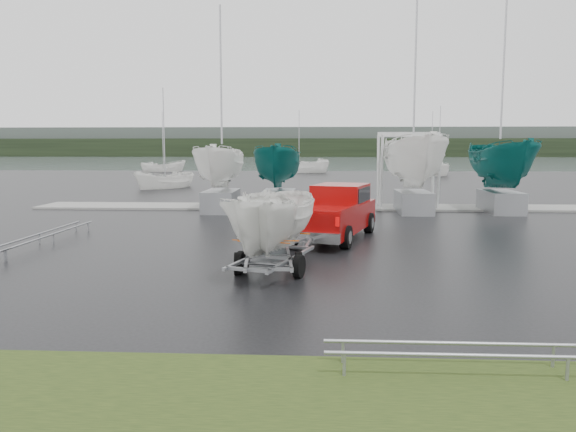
{
  "coord_description": "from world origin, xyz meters",
  "views": [
    {
      "loc": [
        0.4,
        -17.69,
        3.35
      ],
      "look_at": [
        -0.54,
        -0.35,
        1.2
      ],
      "focal_mm": 35.0,
      "sensor_mm": 36.0,
      "label": 1
    }
  ],
  "objects": [
    {
      "name": "moored_boat_2",
      "position": [
        14.41,
        48.77,
        0.0
      ],
      "size": [
        2.84,
        2.89,
        11.28
      ],
      "rotation": [
        0.0,
        0.0,
        6.13
      ],
      "color": "white",
      "rests_on": "ground"
    },
    {
      "name": "grass_verge",
      "position": [
        0.0,
        -11.0,
        0.0
      ],
      "size": [
        40.0,
        40.0,
        0.0
      ],
      "primitive_type": "plane",
      "color": "#243414",
      "rests_on": "ground"
    },
    {
      "name": "lake",
      "position": [
        0.0,
        100.0,
        -0.01
      ],
      "size": [
        300.0,
        300.0,
        0.0
      ],
      "primitive_type": "plane",
      "color": "gray",
      "rests_on": "ground"
    },
    {
      "name": "boat_hoist",
      "position": [
        5.23,
        13.0,
        2.67
      ],
      "size": [
        3.3,
        2.18,
        4.12
      ],
      "color": "silver",
      "rests_on": "ground"
    },
    {
      "name": "keelboat_0",
      "position": [
        -4.63,
        11.0,
        3.66
      ],
      "size": [
        2.31,
        3.2,
        10.48
      ],
      "color": "#93969B",
      "rests_on": "ground"
    },
    {
      "name": "moored_boat_1",
      "position": [
        -2.12,
        55.05,
        0.0
      ],
      "size": [
        4.0,
        3.95,
        12.08
      ],
      "rotation": [
        0.0,
        0.0,
        4.37
      ],
      "color": "white",
      "rests_on": "ground"
    },
    {
      "name": "far_hill",
      "position": [
        0.0,
        178.0,
        5.0
      ],
      "size": [
        300.0,
        6.0,
        10.0
      ],
      "primitive_type": "cube",
      "color": "#4C5651",
      "rests_on": "ground"
    },
    {
      "name": "trailer_parked",
      "position": [
        -0.92,
        -3.06,
        2.64
      ],
      "size": [
        1.83,
        3.69,
        4.85
      ],
      "rotation": [
        0.0,
        0.0,
        0.09
      ],
      "color": "#93969B",
      "rests_on": "ground"
    },
    {
      "name": "mast_rack_0",
      "position": [
        -9.0,
        1.0,
        0.35
      ],
      "size": [
        0.56,
        6.5,
        0.06
      ],
      "rotation": [
        0.0,
        0.0,
        1.57
      ],
      "color": "#93969B",
      "rests_on": "ground"
    },
    {
      "name": "moored_boat_4",
      "position": [
        -20.33,
        56.61,
        0.01
      ],
      "size": [
        3.15,
        3.12,
        11.03
      ],
      "rotation": [
        0.0,
        0.0,
        2.07
      ],
      "color": "white",
      "rests_on": "ground"
    },
    {
      "name": "keelboat_3",
      "position": [
        9.69,
        11.3,
        4.09
      ],
      "size": [
        2.57,
        3.2,
        10.75
      ],
      "color": "#93969B",
      "rests_on": "ground"
    },
    {
      "name": "moored_boat_3",
      "position": [
        15.38,
        58.03,
        0.0
      ],
      "size": [
        3.33,
        3.36,
        11.33
      ],
      "rotation": [
        0.0,
        0.0,
        5.87
      ],
      "color": "white",
      "rests_on": "ground"
    },
    {
      "name": "treeline",
      "position": [
        0.0,
        170.0,
        3.0
      ],
      "size": [
        300.0,
        8.0,
        6.0
      ],
      "primitive_type": "cube",
      "color": "black",
      "rests_on": "ground"
    },
    {
      "name": "pickup_truck",
      "position": [
        1.05,
        2.95,
        1.01
      ],
      "size": [
        3.56,
        6.13,
        1.93
      ],
      "rotation": [
        0.0,
        0.0,
        -0.29
      ],
      "color": "#920807",
      "rests_on": "ground"
    },
    {
      "name": "keelboat_2",
      "position": [
        5.23,
        11.0,
        4.54
      ],
      "size": [
        2.85,
        3.2,
        11.03
      ],
      "color": "#93969B",
      "rests_on": "ground"
    },
    {
      "name": "trailer_hitched",
      "position": [
        -0.79,
        -3.18,
        2.73
      ],
      "size": [
        2.17,
        3.79,
        5.03
      ],
      "rotation": [
        0.0,
        0.0,
        -0.29
      ],
      "color": "#93969B",
      "rests_on": "ground"
    },
    {
      "name": "dock",
      "position": [
        0.0,
        13.0,
        0.05
      ],
      "size": [
        30.0,
        3.0,
        0.12
      ],
      "primitive_type": "cube",
      "color": "gray",
      "rests_on": "ground"
    },
    {
      "name": "ground_plane",
      "position": [
        0.0,
        0.0,
        0.0
      ],
      "size": [
        120.0,
        120.0,
        0.0
      ],
      "primitive_type": "plane",
      "color": "black",
      "rests_on": "ground"
    },
    {
      "name": "mast_rack_2",
      "position": [
        4.0,
        -9.5,
        0.35
      ],
      "size": [
        7.0,
        0.56,
        0.06
      ],
      "color": "#93969B",
      "rests_on": "ground"
    },
    {
      "name": "keelboat_1",
      "position": [
        -1.65,
        11.2,
        3.7
      ],
      "size": [
        2.34,
        3.2,
        7.31
      ],
      "color": "#93969B",
      "rests_on": "ground"
    },
    {
      "name": "moored_boat_0",
      "position": [
        -11.97,
        27.05,
        0.01
      ],
      "size": [
        3.12,
        3.13,
        10.94
      ],
      "rotation": [
        0.0,
        0.0,
        5.66
      ],
      "color": "white",
      "rests_on": "ground"
    }
  ]
}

